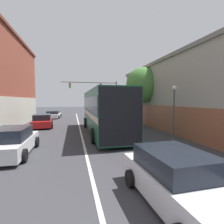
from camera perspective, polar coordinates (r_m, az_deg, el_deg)
lane_center_line at (r=16.08m, az=-10.18°, el=-6.46°), size 0.14×45.06×0.01m
building_right_storefront at (r=18.35m, az=28.38°, el=5.44°), size 8.11×24.38×6.80m
bus at (r=15.28m, az=-2.81°, el=0.85°), size 2.92×11.55×3.69m
hatchback_foreground at (r=5.42m, az=20.86°, el=-20.16°), size 2.14×4.33×1.44m
parked_car_left_near at (r=10.60m, az=-29.70°, el=-8.49°), size 2.00×4.43×1.46m
parked_car_left_mid at (r=20.10m, az=-21.82°, el=-2.72°), size 2.52×4.88×1.39m
parked_car_left_far at (r=29.68m, az=-18.58°, el=-0.80°), size 2.30×4.75×1.18m
traffic_signal_gantry at (r=28.70m, az=-3.98°, el=6.94°), size 8.93×0.36×6.02m
street_lamp at (r=13.01m, az=19.52°, el=0.61°), size 0.30×0.30×3.89m
street_tree_near at (r=19.78m, az=9.87°, el=8.59°), size 3.59×3.23×6.51m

